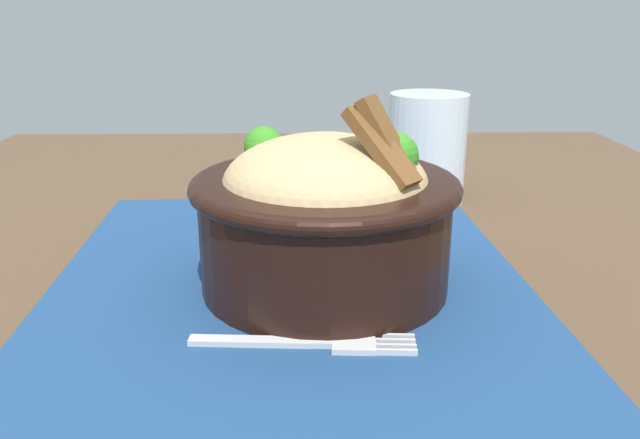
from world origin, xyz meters
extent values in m
cube|color=#4C3826|center=(0.00, 0.00, 0.72)|extent=(1.24, 0.92, 0.04)
cylinder|color=#412F20|center=(-0.56, -0.40, 0.35)|extent=(0.04, 0.04, 0.70)
cylinder|color=#412F20|center=(-0.56, 0.40, 0.35)|extent=(0.04, 0.04, 0.70)
cube|color=navy|center=(-0.03, -0.01, 0.74)|extent=(0.48, 0.37, 0.00)
cylinder|color=black|center=(-0.04, 0.01, 0.78)|extent=(0.18, 0.18, 0.08)
torus|color=black|center=(-0.04, 0.01, 0.81)|extent=(0.19, 0.19, 0.01)
ellipsoid|color=tan|center=(-0.04, 0.01, 0.82)|extent=(0.18, 0.18, 0.07)
sphere|color=#307B1D|center=(-0.03, 0.06, 0.84)|extent=(0.03, 0.03, 0.03)
sphere|color=#307B1D|center=(-0.07, -0.03, 0.84)|extent=(0.03, 0.03, 0.03)
cylinder|color=orange|center=(-0.05, 0.02, 0.83)|extent=(0.04, 0.01, 0.01)
cylinder|color=orange|center=(-0.03, 0.01, 0.83)|extent=(0.03, 0.03, 0.01)
cylinder|color=orange|center=(-0.05, 0.03, 0.83)|extent=(0.02, 0.03, 0.01)
cube|color=brown|center=(-0.01, 0.05, 0.85)|extent=(0.05, 0.05, 0.05)
cube|color=brown|center=(-0.01, 0.05, 0.85)|extent=(0.04, 0.05, 0.06)
cube|color=brown|center=(-0.02, 0.06, 0.84)|extent=(0.03, 0.04, 0.04)
cube|color=#B5B5B5|center=(0.05, -0.04, 0.74)|extent=(0.01, 0.07, 0.00)
cube|color=#B5B5B5|center=(0.05, 0.01, 0.74)|extent=(0.01, 0.01, 0.00)
cube|color=#B5B5B5|center=(0.05, 0.03, 0.74)|extent=(0.02, 0.03, 0.00)
cube|color=#B5B5B5|center=(0.06, 0.05, 0.74)|extent=(0.00, 0.02, 0.00)
cube|color=#B5B5B5|center=(0.06, 0.05, 0.74)|extent=(0.00, 0.02, 0.00)
cube|color=#B5B5B5|center=(0.05, 0.05, 0.74)|extent=(0.00, 0.02, 0.00)
cube|color=#B5B5B5|center=(0.04, 0.05, 0.74)|extent=(0.00, 0.02, 0.00)
cylinder|color=silver|center=(-0.26, 0.12, 0.79)|extent=(0.08, 0.08, 0.11)
cylinder|color=silver|center=(-0.26, 0.12, 0.77)|extent=(0.07, 0.07, 0.06)
camera|label=1|loc=(0.39, 0.00, 0.93)|focal=35.85mm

